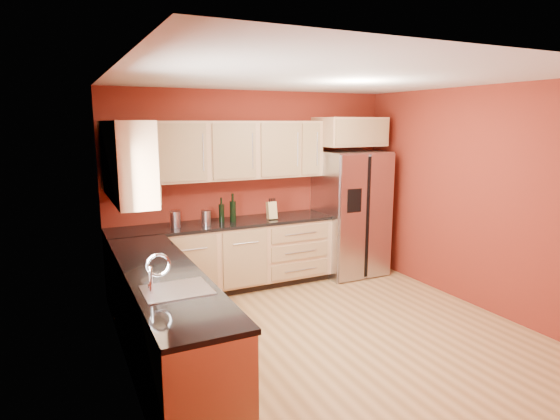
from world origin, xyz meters
The scene contains 23 objects.
floor centered at (0.00, 0.00, 0.00)m, with size 4.00×4.00×0.00m, color olive.
ceiling centered at (0.00, 0.00, 2.60)m, with size 4.00×4.00×0.00m, color silver.
wall_back centered at (0.00, 2.00, 1.30)m, with size 4.00×0.04×2.60m, color maroon.
wall_front centered at (0.00, -2.00, 1.30)m, with size 4.00×0.04×2.60m, color maroon.
wall_left centered at (-2.00, 0.00, 1.30)m, with size 0.04×4.00×2.60m, color maroon.
wall_right centered at (2.00, 0.00, 1.30)m, with size 0.04×4.00×2.60m, color maroon.
base_cabinets_back centered at (-0.55, 1.70, 0.44)m, with size 2.90×0.60×0.88m, color tan.
base_cabinets_left centered at (-1.70, 0.00, 0.44)m, with size 0.60×2.80×0.88m, color tan.
countertop_back centered at (-0.55, 1.69, 0.90)m, with size 2.90×0.62×0.04m, color black.
countertop_left centered at (-1.69, 0.00, 0.90)m, with size 0.62×2.80×0.04m, color black.
upper_cabinets_back centered at (-0.25, 1.83, 1.83)m, with size 2.30×0.33×0.75m, color tan.
upper_cabinets_left centered at (-1.83, 0.72, 1.83)m, with size 0.33×1.35×0.75m, color tan.
corner_upper_cabinet centered at (-1.67, 1.67, 1.83)m, with size 0.62×0.33×0.75m, color tan.
over_fridge_cabinet centered at (1.35, 1.70, 2.05)m, with size 0.92×0.60×0.40m, color tan.
refrigerator centered at (1.35, 1.62, 0.89)m, with size 0.90×0.75×1.78m, color #BABAC0.
window centered at (-1.98, -0.50, 1.55)m, with size 0.03×0.90×1.00m, color white.
sink_faucet centered at (-1.69, -0.50, 1.07)m, with size 0.50×0.42×0.30m, color silver, non-canonical shape.
canister_left centered at (-1.18, 1.67, 1.02)m, with size 0.12×0.12×0.20m, color #BABAC0.
canister_right centered at (-0.81, 1.61, 1.01)m, with size 0.12×0.12×0.19m, color #BABAC0.
wine_bottle_a centered at (-0.43, 1.69, 1.10)m, with size 0.08×0.08×0.37m, color black, non-canonical shape.
wine_bottle_b centered at (-0.57, 1.73, 1.08)m, with size 0.07×0.07×0.32m, color black, non-canonical shape.
knife_block centered at (0.09, 1.61, 1.03)m, with size 0.11×0.10×0.23m, color tan.
soap_dispenser centered at (0.09, 1.68, 1.02)m, with size 0.07×0.07×0.21m, color white.
Camera 1 is at (-2.46, -3.90, 2.19)m, focal length 30.00 mm.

